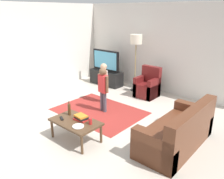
# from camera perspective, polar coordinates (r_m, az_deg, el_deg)

# --- Properties ---
(ground) EXTENTS (7.80, 7.80, 0.00)m
(ground) POSITION_cam_1_polar(r_m,az_deg,el_deg) (5.40, -4.22, -8.13)
(ground) COLOR beige
(wall_back) EXTENTS (6.00, 0.12, 2.70)m
(wall_back) POSITION_cam_1_polar(r_m,az_deg,el_deg) (7.31, 12.62, 9.91)
(wall_back) COLOR silver
(wall_back) RESTS_ON ground
(wall_left) EXTENTS (0.12, 6.00, 2.70)m
(wall_left) POSITION_cam_1_polar(r_m,az_deg,el_deg) (7.34, -21.54, 9.08)
(wall_left) COLOR silver
(wall_left) RESTS_ON ground
(area_rug) EXTENTS (2.20, 1.60, 0.01)m
(area_rug) POSITION_cam_1_polar(r_m,az_deg,el_deg) (5.94, -3.23, -5.40)
(area_rug) COLOR #9E2D28
(area_rug) RESTS_ON ground
(tv_stand) EXTENTS (1.20, 0.44, 0.50)m
(tv_stand) POSITION_cam_1_polar(r_m,az_deg,el_deg) (7.98, -1.45, 2.97)
(tv_stand) COLOR black
(tv_stand) RESTS_ON ground
(tv) EXTENTS (1.10, 0.28, 0.71)m
(tv) POSITION_cam_1_polar(r_m,az_deg,el_deg) (7.81, -1.59, 7.20)
(tv) COLOR black
(tv) RESTS_ON tv_stand
(couch) EXTENTS (0.80, 1.80, 0.86)m
(couch) POSITION_cam_1_polar(r_m,az_deg,el_deg) (4.54, 16.56, -10.44)
(couch) COLOR brown
(couch) RESTS_ON ground
(armchair) EXTENTS (0.60, 0.60, 0.90)m
(armchair) POSITION_cam_1_polar(r_m,az_deg,el_deg) (6.93, 8.96, 0.68)
(armchair) COLOR maroon
(armchair) RESTS_ON ground
(floor_lamp) EXTENTS (0.36, 0.36, 1.78)m
(floor_lamp) POSITION_cam_1_polar(r_m,az_deg,el_deg) (7.14, 6.04, 11.63)
(floor_lamp) COLOR #262626
(floor_lamp) RESTS_ON ground
(child_near_tv) EXTENTS (0.35, 0.22, 1.12)m
(child_near_tv) POSITION_cam_1_polar(r_m,az_deg,el_deg) (6.28, -2.06, 2.54)
(child_near_tv) COLOR #4C4C59
(child_near_tv) RESTS_ON ground
(child_center) EXTENTS (0.38, 0.19, 1.15)m
(child_center) POSITION_cam_1_polar(r_m,az_deg,el_deg) (5.70, -2.23, 0.98)
(child_center) COLOR #4C4C59
(child_center) RESTS_ON ground
(coffee_table) EXTENTS (1.00, 0.60, 0.42)m
(coffee_table) POSITION_cam_1_polar(r_m,az_deg,el_deg) (4.59, -9.09, -8.28)
(coffee_table) COLOR #513823
(coffee_table) RESTS_ON ground
(book_stack) EXTENTS (0.30, 0.24, 0.10)m
(book_stack) POSITION_cam_1_polar(r_m,az_deg,el_deg) (4.58, -7.70, -6.97)
(book_stack) COLOR red
(book_stack) RESTS_ON coffee_table
(bottle) EXTENTS (0.06, 0.06, 0.30)m
(bottle) POSITION_cam_1_polar(r_m,az_deg,el_deg) (4.79, -10.63, -4.88)
(bottle) COLOR #4C3319
(bottle) RESTS_ON coffee_table
(tv_remote) EXTENTS (0.17, 0.12, 0.02)m
(tv_remote) POSITION_cam_1_polar(r_m,az_deg,el_deg) (4.70, -12.48, -7.04)
(tv_remote) COLOR black
(tv_remote) RESTS_ON coffee_table
(soda_can) EXTENTS (0.07, 0.07, 0.12)m
(soda_can) POSITION_cam_1_polar(r_m,az_deg,el_deg) (4.39, -5.43, -7.90)
(soda_can) COLOR red
(soda_can) RESTS_ON coffee_table
(plate) EXTENTS (0.22, 0.22, 0.02)m
(plate) POSITION_cam_1_polar(r_m,az_deg,el_deg) (4.35, -8.44, -9.07)
(plate) COLOR white
(plate) RESTS_ON coffee_table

